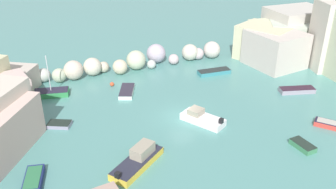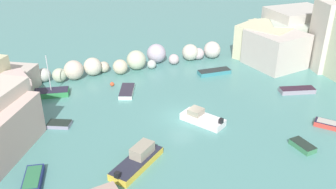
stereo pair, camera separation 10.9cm
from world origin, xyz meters
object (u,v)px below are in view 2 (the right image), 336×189
(moored_boat_1, at_px, (202,118))
(moored_boat_5, at_px, (297,90))
(moored_boat_0, at_px, (214,72))
(moored_boat_7, at_px, (52,93))
(moored_boat_6, at_px, (303,146))
(moored_boat_2, at_px, (127,91))
(moored_boat_9, at_px, (330,125))
(channel_buoy, at_px, (112,84))
(moored_boat_8, at_px, (33,180))
(moored_boat_4, at_px, (59,124))
(moored_boat_3, at_px, (138,159))

(moored_boat_1, relative_size, moored_boat_5, 1.11)
(moored_boat_0, bearing_deg, moored_boat_7, -0.50)
(moored_boat_1, xyz_separation_m, moored_boat_6, (6.44, -7.85, -0.20))
(moored_boat_0, xyz_separation_m, moored_boat_5, (6.43, -9.06, 0.02))
(moored_boat_2, height_order, moored_boat_6, moored_boat_6)
(moored_boat_9, bearing_deg, moored_boat_6, -108.42)
(channel_buoy, height_order, moored_boat_2, channel_buoy)
(moored_boat_7, bearing_deg, moored_boat_5, -8.47)
(moored_boat_7, distance_m, moored_boat_8, 16.13)
(moored_boat_9, bearing_deg, moored_boat_0, 155.30)
(channel_buoy, distance_m, moored_boat_8, 18.89)
(channel_buoy, bearing_deg, moored_boat_2, -66.99)
(moored_boat_6, bearing_deg, moored_boat_8, -105.03)
(moored_boat_5, relative_size, moored_boat_7, 0.87)
(moored_boat_2, bearing_deg, channel_buoy, 46.91)
(moored_boat_4, xyz_separation_m, moored_boat_9, (25.40, -11.09, 0.09))
(moored_boat_1, distance_m, moored_boat_8, 17.32)
(moored_boat_2, bearing_deg, moored_boat_8, 161.04)
(moored_boat_4, height_order, moored_boat_5, moored_boat_5)
(moored_boat_3, bearing_deg, moored_boat_6, -49.77)
(moored_boat_3, distance_m, moored_boat_5, 23.27)
(moored_boat_7, bearing_deg, moored_boat_6, -32.49)
(moored_boat_3, bearing_deg, moored_boat_4, 83.94)
(moored_boat_0, relative_size, moored_boat_1, 0.93)
(moored_boat_3, relative_size, moored_boat_5, 1.27)
(moored_boat_2, bearing_deg, moored_boat_6, -122.80)
(moored_boat_1, xyz_separation_m, moored_boat_3, (-8.44, -4.23, 0.09))
(moored_boat_3, height_order, moored_boat_8, moored_boat_3)
(moored_boat_3, distance_m, moored_boat_9, 20.11)
(moored_boat_5, distance_m, moored_boat_9, 8.11)
(moored_boat_6, bearing_deg, moored_boat_9, 105.98)
(moored_boat_2, xyz_separation_m, moored_boat_8, (-11.92, -12.84, 0.05))
(moored_boat_1, relative_size, moored_boat_9, 1.59)
(moored_boat_9, bearing_deg, moored_boat_1, -155.44)
(channel_buoy, bearing_deg, moored_boat_9, -45.92)
(moored_boat_6, height_order, moored_boat_9, moored_boat_9)
(moored_boat_7, xyz_separation_m, moored_boat_9, (25.23, -18.69, -0.07))
(moored_boat_0, bearing_deg, moored_boat_8, 33.95)
(moored_boat_8, bearing_deg, moored_boat_3, 95.60)
(moored_boat_5, distance_m, moored_boat_6, 12.22)
(channel_buoy, bearing_deg, moored_boat_5, -27.78)
(moored_boat_4, xyz_separation_m, moored_boat_8, (-3.23, -8.17, 0.09))
(moored_boat_4, bearing_deg, moored_boat_1, 7.38)
(moored_boat_0, height_order, moored_boat_2, moored_boat_0)
(moored_boat_6, height_order, moored_boat_7, moored_boat_7)
(moored_boat_3, height_order, moored_boat_5, moored_boat_3)
(moored_boat_1, distance_m, moored_boat_5, 14.16)
(moored_boat_0, bearing_deg, moored_boat_2, 9.17)
(moored_boat_0, height_order, moored_boat_1, moored_boat_1)
(moored_boat_2, bearing_deg, moored_boat_3, -169.44)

